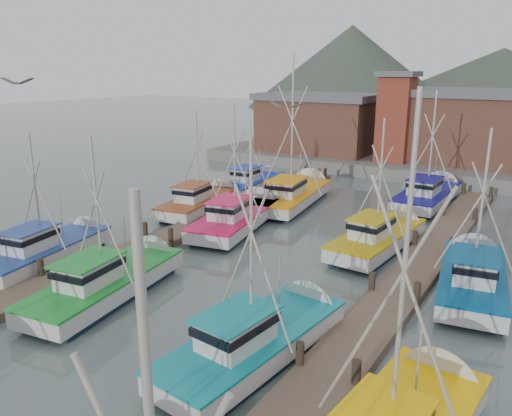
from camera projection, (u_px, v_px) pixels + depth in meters
The scene contains 20 objects.
ground at pixel (198, 307), 21.66m from camera, with size 260.00×260.00×0.00m, color #536362.
dock_left at pixel (147, 246), 28.50m from camera, with size 2.30×46.00×1.50m.
dock_right at pixel (386, 306), 21.28m from camera, with size 2.30×46.00×1.50m.
quay at pixel (423, 163), 51.58m from camera, with size 44.00×16.00×1.20m, color slate.
shed_left at pixel (319, 122), 54.61m from camera, with size 12.72×8.48×6.20m.
shed_center at pixel (491, 126), 47.38m from camera, with size 14.84×9.54×6.90m.
lookout_tower at pixel (396, 116), 48.02m from camera, with size 3.60×3.60×8.50m.
distant_hills at pixel (460, 109), 127.90m from camera, with size 175.00×140.00×42.00m.
boat_4 at pixel (114, 280), 22.81m from camera, with size 4.05×9.26×8.12m.
boat_5 at pixel (263, 338), 17.92m from camera, with size 3.54×8.93×8.66m.
boat_6 at pixel (52, 249), 26.71m from camera, with size 3.97×8.61×7.61m.
boat_8 at pixel (240, 217), 32.52m from camera, with size 4.71×9.95×8.87m.
boat_9 at pixel (381, 237), 28.59m from camera, with size 3.35×8.88×8.20m.
boat_10 at pixel (203, 201), 36.30m from camera, with size 3.90×8.87×7.90m.
boat_11 at pixel (473, 276), 23.27m from camera, with size 4.02×9.09×8.36m.
boat_12 at pixel (295, 194), 38.21m from camera, with size 4.78×10.80×12.10m.
boat_13 at pixel (430, 194), 38.25m from camera, with size 3.82×9.72×9.40m.
boat_14 at pixel (254, 183), 42.12m from camera, with size 3.01×8.29×6.54m.
gull_near at pixel (17, 82), 13.94m from camera, with size 1.55×0.63×0.24m.
gull_far at pixel (287, 106), 16.97m from camera, with size 1.51×0.66×0.24m.
Camera 1 is at (12.67, -15.27, 10.02)m, focal length 35.00 mm.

